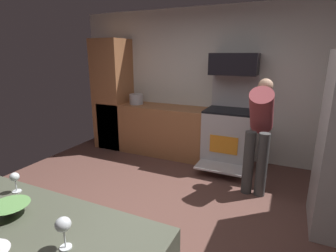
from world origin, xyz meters
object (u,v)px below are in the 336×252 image
person_cook (260,127)px  wine_glass_extra (15,178)px  stock_pot (136,99)px  microwave (234,64)px  oven_range (228,136)px  wine_glass_far (63,226)px  mixing_bowl_small (10,209)px

person_cook → wine_glass_extra: size_ratio=10.58×
person_cook → stock_pot: (-2.32, 0.71, 0.10)m
microwave → stock_pot: size_ratio=2.81×
oven_range → microwave: (-0.00, 0.09, 1.16)m
oven_range → wine_glass_far: bearing=-91.3°
mixing_bowl_small → stock_pot: 3.59m
microwave → mixing_bowl_small: size_ratio=3.24×
stock_pot → wine_glass_extra: bearing=-72.9°
mixing_bowl_small → oven_range: bearing=80.2°
person_cook → wine_glass_far: person_cook is taller
person_cook → wine_glass_extra: (-1.34, -2.48, 0.11)m
person_cook → mixing_bowl_small: size_ratio=6.59×
person_cook → wine_glass_extra: person_cook is taller
wine_glass_far → wine_glass_extra: wine_glass_far is taller
oven_range → microwave: microwave is taller
oven_range → wine_glass_far: (-0.08, -3.44, 0.52)m
oven_range → wine_glass_extra: 3.31m
microwave → wine_glass_far: size_ratio=4.36×
mixing_bowl_small → wine_glass_extra: size_ratio=1.60×
wine_glass_extra → oven_range: bearing=75.8°
wine_glass_far → mixing_bowl_small: bearing=172.0°
person_cook → wine_glass_far: (-0.62, -2.74, 0.13)m
person_cook → stock_pot: person_cook is taller
mixing_bowl_small → wine_glass_extra: bearing=137.9°
wine_glass_extra → person_cook: bearing=61.6°
microwave → person_cook: size_ratio=0.49×
microwave → person_cook: 1.23m
oven_range → mixing_bowl_small: (-0.58, -3.37, 0.43)m
microwave → mixing_bowl_small: bearing=-99.6°
wine_glass_far → oven_range: bearing=88.7°
wine_glass_extra → mixing_bowl_small: bearing=-42.1°
microwave → wine_glass_extra: 3.43m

